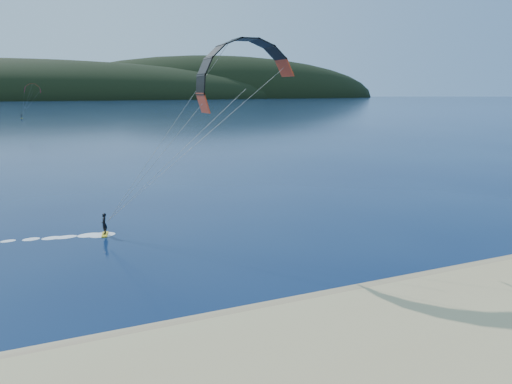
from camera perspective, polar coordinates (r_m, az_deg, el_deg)
ground at (r=19.24m, az=-0.90°, el=-22.04°), size 1800.00×1800.00×0.00m
wet_sand at (r=22.84m, az=-5.35°, el=-15.99°), size 220.00×2.50×0.10m
headland at (r=760.12m, az=-23.03°, el=10.48°), size 1200.00×310.00×140.00m
kitesurfer_near at (r=33.39m, az=-2.33°, el=11.78°), size 24.26×8.10×15.18m
kitesurfer_far at (r=212.94m, az=-25.78°, el=11.04°), size 8.84×5.92×12.69m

